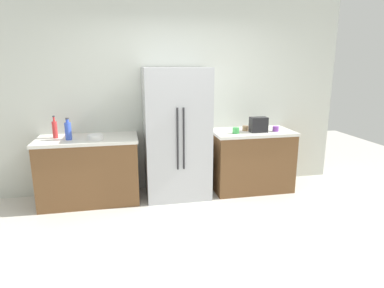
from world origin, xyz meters
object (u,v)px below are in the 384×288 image
refrigerator (177,134)px  bowl_a (96,137)px  bottle_a (68,131)px  cup_a (236,131)px  bottle_b (55,129)px  toaster (258,125)px  cup_b (245,128)px  cup_c (276,129)px

refrigerator → bowl_a: bearing=-173.6°
refrigerator → bottle_a: bearing=-178.0°
refrigerator → cup_a: 0.82m
bottle_b → refrigerator: bearing=-3.1°
bottle_a → bottle_b: 0.23m
toaster → cup_a: 0.35m
refrigerator → toaster: (1.16, -0.09, 0.10)m
cup_a → bowl_a: 1.88m
toaster → cup_b: bearing=138.5°
cup_c → bowl_a: size_ratio=0.45×
bowl_a → cup_b: bearing=4.4°
bottle_b → cup_a: (2.40, -0.20, -0.08)m
cup_b → toaster: bearing=-41.5°
bottle_a → cup_a: size_ratio=2.98×
cup_a → bowl_a: bearing=-179.9°
cup_b → cup_c: bearing=-17.2°
refrigerator → cup_c: (1.42, -0.09, 0.03)m
bottle_b → cup_b: 2.60m
bottle_a → cup_a: 2.22m
refrigerator → bottle_b: 1.59m
cup_c → toaster: bearing=-179.8°
bottle_a → bottle_b: bottle_b is taller
bottle_b → cup_b: (2.60, -0.05, -0.08)m
refrigerator → toaster: bearing=-4.4°
cup_a → bottle_b: bearing=175.2°
bottle_b → toaster: bearing=-3.7°
bottle_b → cup_a: bottle_b is taller
bottle_a → cup_c: size_ratio=3.24×
toaster → cup_c: (0.27, 0.00, -0.07)m
toaster → cup_b: size_ratio=2.76×
bottle_a → cup_a: (2.22, -0.06, -0.08)m
cup_b → cup_c: cup_b is taller
refrigerator → cup_c: bearing=-3.5°
refrigerator → cup_a: size_ratio=18.94×
bottle_a → bowl_a: size_ratio=1.46×
refrigerator → cup_b: (1.01, 0.04, 0.03)m
refrigerator → cup_a: bearing=-7.9°
refrigerator → bottle_b: size_ratio=6.08×
refrigerator → toaster: 1.17m
cup_a → cup_b: bearing=37.9°
bowl_a → bottle_b: bearing=158.4°
toaster → bottle_a: bearing=179.1°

